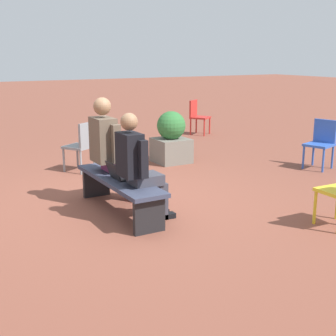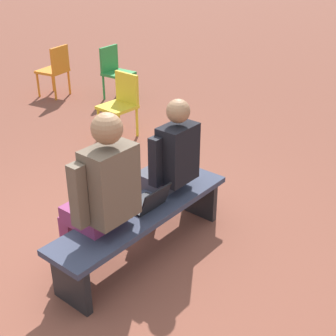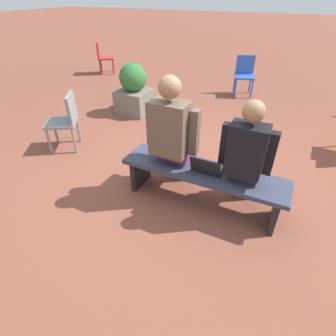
# 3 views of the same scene
# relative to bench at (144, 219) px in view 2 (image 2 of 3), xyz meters

# --- Properties ---
(ground_plane) EXTENTS (60.00, 60.00, 0.00)m
(ground_plane) POSITION_rel_bench_xyz_m (0.30, -0.20, -0.35)
(ground_plane) COLOR brown
(bench) EXTENTS (1.80, 0.44, 0.45)m
(bench) POSITION_rel_bench_xyz_m (0.00, 0.00, 0.00)
(bench) COLOR #33384C
(bench) RESTS_ON ground
(person_student) EXTENTS (0.52, 0.65, 1.30)m
(person_student) POSITION_rel_bench_xyz_m (-0.41, -0.06, 0.34)
(person_student) COLOR #383842
(person_student) RESTS_ON ground
(person_adult) EXTENTS (0.58, 0.74, 1.41)m
(person_adult) POSITION_rel_bench_xyz_m (0.38, -0.07, 0.39)
(person_adult) COLOR #7F2D5B
(person_adult) RESTS_ON ground
(laptop) EXTENTS (0.32, 0.29, 0.21)m
(laptop) POSITION_rel_bench_xyz_m (-0.05, 0.01, 0.15)
(laptop) COLOR black
(laptop) RESTS_ON bench
(plastic_chair_far_left) EXTENTS (0.43, 0.43, 0.84)m
(plastic_chair_far_left) POSITION_rel_bench_xyz_m (-1.76, -1.99, 0.13)
(plastic_chair_far_left) COLOR gold
(plastic_chair_far_left) RESTS_ON ground
(plastic_chair_near_bench_right) EXTENTS (0.49, 0.49, 0.84)m
(plastic_chair_near_bench_right) POSITION_rel_bench_xyz_m (-2.28, -3.99, 0.13)
(plastic_chair_near_bench_right) COLOR orange
(plastic_chair_near_bench_right) RESTS_ON ground
(plastic_chair_mid_courtyard) EXTENTS (0.45, 0.45, 0.84)m
(plastic_chair_mid_courtyard) POSITION_rel_bench_xyz_m (-2.83, -3.18, 0.13)
(plastic_chair_mid_courtyard) COLOR #2D893D
(plastic_chair_mid_courtyard) RESTS_ON ground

